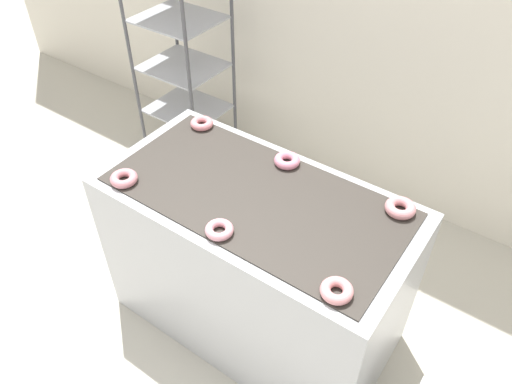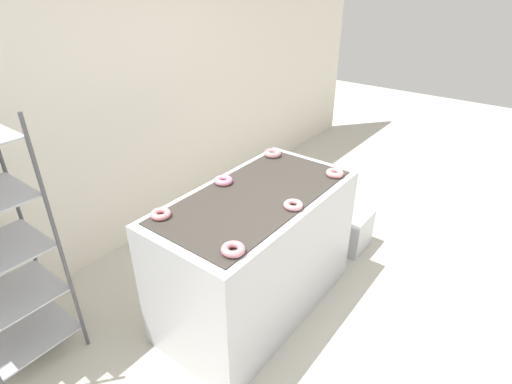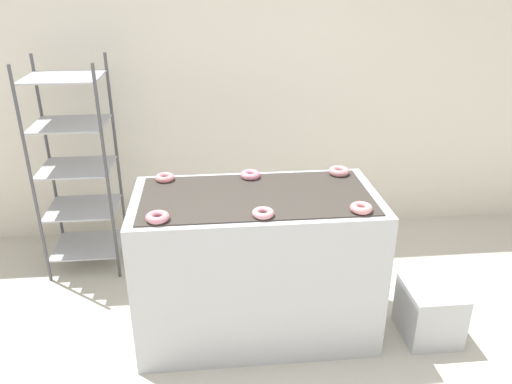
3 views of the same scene
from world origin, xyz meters
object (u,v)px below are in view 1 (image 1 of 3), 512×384
at_px(donut_near_right, 337,291).
at_px(donut_far_right, 400,208).
at_px(donut_far_left, 202,123).
at_px(donut_far_center, 287,160).
at_px(donut_near_center, 219,230).
at_px(donut_near_left, 124,178).
at_px(fryer_machine, 256,264).
at_px(baking_rack_cart, 183,67).

bearing_deg(donut_near_right, donut_far_right, 88.47).
bearing_deg(donut_far_left, donut_near_right, -26.71).
relative_size(donut_near_right, donut_far_center, 0.99).
xyz_separation_m(donut_near_center, donut_near_right, (0.56, 0.00, 0.00)).
relative_size(donut_near_center, donut_far_right, 0.90).
bearing_deg(donut_near_left, donut_far_center, 45.28).
bearing_deg(donut_near_right, donut_far_left, 153.29).
distance_m(donut_far_left, donut_far_center, 0.56).
height_order(fryer_machine, donut_far_left, donut_far_left).
relative_size(fryer_machine, donut_far_center, 11.67).
xyz_separation_m(baking_rack_cart, donut_far_right, (1.88, -0.65, 0.16)).
bearing_deg(baking_rack_cart, donut_far_center, -27.08).
distance_m(donut_near_left, donut_far_right, 1.29).
distance_m(donut_near_center, donut_far_center, 0.57).
distance_m(fryer_machine, donut_far_left, 0.82).
height_order(donut_far_left, donut_far_right, donut_far_right).
height_order(baking_rack_cart, donut_far_right, baking_rack_cart).
distance_m(donut_near_left, donut_near_right, 1.14).
xyz_separation_m(fryer_machine, donut_near_center, (0.01, -0.29, 0.51)).
distance_m(fryer_machine, donut_far_center, 0.59).
height_order(baking_rack_cart, donut_near_center, baking_rack_cart).
height_order(baking_rack_cart, donut_far_center, baking_rack_cart).
bearing_deg(donut_far_center, donut_near_left, -134.72).
xyz_separation_m(donut_near_left, donut_far_right, (1.16, 0.57, 0.00)).
relative_size(donut_far_left, donut_far_center, 0.96).
relative_size(baking_rack_cart, donut_near_right, 13.09).
xyz_separation_m(donut_near_right, donut_far_center, (-0.58, 0.56, 0.00)).
xyz_separation_m(donut_near_right, donut_far_left, (-1.14, 0.57, -0.00)).
relative_size(donut_near_right, donut_far_right, 0.93).
relative_size(donut_near_center, donut_far_left, 1.00).
xyz_separation_m(donut_far_left, donut_far_right, (1.16, -0.01, 0.00)).
height_order(donut_near_left, donut_far_center, donut_far_center).
bearing_deg(donut_near_right, donut_far_center, 135.91).
distance_m(donut_near_left, donut_far_left, 0.58).
height_order(donut_near_right, donut_far_left, donut_near_right).
distance_m(baking_rack_cart, donut_far_center, 1.45).
height_order(donut_near_center, donut_far_center, donut_far_center).
bearing_deg(donut_far_right, donut_near_center, -135.40).
bearing_deg(donut_near_left, donut_near_center, -0.24).
bearing_deg(donut_far_right, donut_far_left, 179.52).
bearing_deg(donut_near_center, donut_near_left, 179.76).
bearing_deg(donut_far_left, donut_far_center, -1.04).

